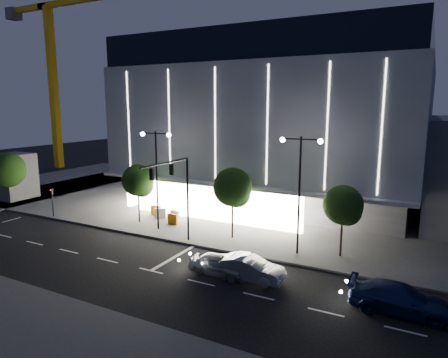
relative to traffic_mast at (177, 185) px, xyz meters
name	(u,v)px	position (x,y,z in m)	size (l,w,h in m)	color
ground	(142,258)	(-1.00, -3.34, -5.03)	(160.00, 160.00, 0.00)	black
sidewalk_museum	(303,199)	(4.00, 20.66, -4.95)	(70.00, 40.00, 0.15)	#474747
sidewalk_west	(10,192)	(-31.00, 6.66, -4.95)	(16.00, 50.00, 0.15)	#474747
museum	(284,122)	(1.98, 18.97, 4.25)	(30.00, 25.80, 18.00)	#4C4C51
traffic_mast	(177,185)	(0.00, 0.00, 0.00)	(0.33, 5.89, 7.07)	black
street_lamp_west	(156,166)	(-4.00, 2.66, 0.93)	(3.16, 0.36, 9.00)	black
street_lamp_east	(300,178)	(9.00, 2.66, 0.93)	(3.16, 0.36, 9.00)	black
ped_signal_far	(52,199)	(-16.00, 1.16, -3.14)	(0.22, 0.24, 3.00)	black
tower_crane	(55,51)	(-41.92, 24.66, 15.48)	(32.00, 2.00, 28.50)	gold
tree_left	(138,182)	(-6.97, 3.68, -0.99)	(3.02, 3.02, 5.72)	black
tree_mid	(233,189)	(3.03, 3.68, -0.69)	(3.25, 3.25, 6.15)	black
tree_right	(343,207)	(12.03, 3.68, -1.14)	(2.91, 2.91, 5.51)	black
car_lead	(219,265)	(5.41, -3.21, -4.32)	(1.66, 4.13, 1.41)	gray
car_second	(248,268)	(7.50, -3.00, -4.25)	(1.65, 4.73, 1.56)	#BABBC2
car_third	(401,299)	(16.59, -2.97, -4.23)	(2.22, 5.47, 1.59)	navy
barrier_a	(156,211)	(-6.99, 6.26, -4.38)	(1.10, 0.25, 1.00)	orange
barrier_b	(161,213)	(-5.94, 5.63, -4.38)	(1.10, 0.25, 1.00)	silver
barrier_c	(173,219)	(-3.69, 4.51, -4.38)	(1.10, 0.25, 1.00)	orange
barrier_d	(175,215)	(-4.23, 5.63, -4.38)	(1.10, 0.25, 1.00)	silver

